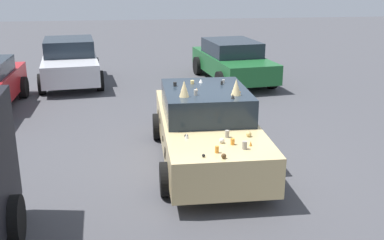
# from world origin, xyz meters

# --- Properties ---
(ground_plane) EXTENTS (60.00, 60.00, 0.00)m
(ground_plane) POSITION_xyz_m (0.00, 0.00, 0.00)
(ground_plane) COLOR #47474C
(art_car_decorated) EXTENTS (4.71, 2.13, 1.81)m
(art_car_decorated) POSITION_xyz_m (0.04, -0.00, 0.74)
(art_car_decorated) COLOR #D8BC7F
(art_car_decorated) RESTS_ON ground
(parked_sedan_row_back_far) EXTENTS (4.64, 2.43, 1.43)m
(parked_sedan_row_back_far) POSITION_xyz_m (7.18, -2.16, 0.73)
(parked_sedan_row_back_far) COLOR #1E602D
(parked_sedan_row_back_far) RESTS_ON ground
(parked_sedan_far_right) EXTENTS (4.21, 2.39, 1.52)m
(parked_sedan_far_right) POSITION_xyz_m (7.58, 3.51, 0.77)
(parked_sedan_far_right) COLOR silver
(parked_sedan_far_right) RESTS_ON ground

